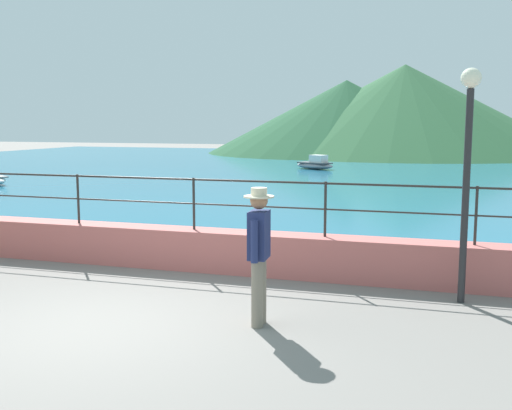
# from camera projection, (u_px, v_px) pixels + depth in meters

# --- Properties ---
(ground_plane) EXTENTS (120.00, 120.00, 0.00)m
(ground_plane) POSITION_uv_depth(u_px,v_px,m) (95.00, 327.00, 7.63)
(ground_plane) COLOR slate
(promenade_wall) EXTENTS (20.00, 0.56, 0.70)m
(promenade_wall) POSITION_uv_depth(u_px,v_px,m) (194.00, 249.00, 10.61)
(promenade_wall) COLOR #BC605B
(promenade_wall) RESTS_ON ground
(railing) EXTENTS (18.44, 0.04, 0.90)m
(railing) POSITION_uv_depth(u_px,v_px,m) (194.00, 193.00, 10.48)
(railing) COLOR #282623
(railing) RESTS_ON promenade_wall
(lake_water) EXTENTS (64.00, 44.32, 0.06)m
(lake_water) POSITION_uv_depth(u_px,v_px,m) (362.00, 170.00, 32.09)
(lake_water) COLOR #236B89
(lake_water) RESTS_ON ground
(hill_main) EXTENTS (26.97, 26.97, 7.13)m
(hill_main) POSITION_uv_depth(u_px,v_px,m) (404.00, 109.00, 49.12)
(hill_main) COLOR #285633
(hill_main) RESTS_ON ground
(hill_secondary) EXTENTS (22.73, 22.73, 5.91)m
(hill_secondary) POSITION_uv_depth(u_px,v_px,m) (346.00, 117.00, 49.50)
(hill_secondary) COLOR #1E4C2D
(hill_secondary) RESTS_ON ground
(person_walking) EXTENTS (0.38, 0.57, 1.75)m
(person_walking) POSITION_uv_depth(u_px,v_px,m) (259.00, 249.00, 7.57)
(person_walking) COLOR slate
(person_walking) RESTS_ON ground
(lamp_post) EXTENTS (0.28, 0.28, 3.28)m
(lamp_post) POSITION_uv_depth(u_px,v_px,m) (468.00, 148.00, 8.37)
(lamp_post) COLOR #232326
(lamp_post) RESTS_ON ground
(boat_2) EXTENTS (2.46, 1.83, 0.76)m
(boat_2) POSITION_uv_depth(u_px,v_px,m) (315.00, 164.00, 32.34)
(boat_2) COLOR gray
(boat_2) RESTS_ON lake_water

